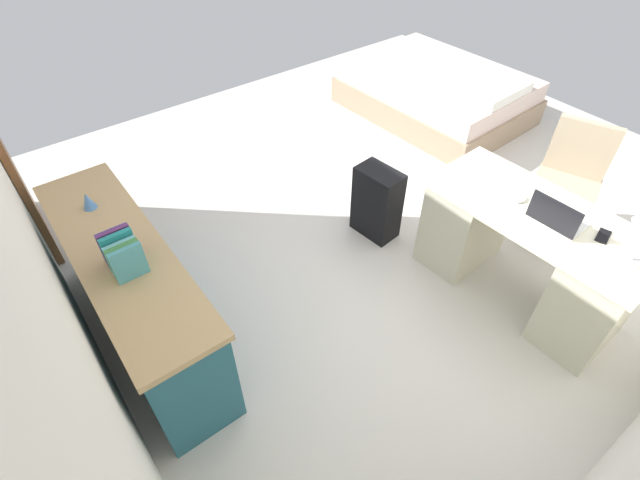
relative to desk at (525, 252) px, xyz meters
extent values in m
plane|color=beige|center=(1.08, 0.11, -0.39)|extent=(6.06, 6.06, 0.00)
cube|color=white|center=(1.08, 2.64, 0.99)|extent=(4.37, 0.10, 2.77)
cube|color=beige|center=(0.00, 0.00, 0.34)|extent=(1.47, 0.73, 0.04)
cube|color=beige|center=(-0.49, -0.02, -0.03)|extent=(0.43, 0.61, 0.71)
cube|color=beige|center=(0.49, 0.02, -0.03)|extent=(0.43, 0.61, 0.71)
cylinder|color=black|center=(0.20, -0.74, -0.37)|extent=(0.52, 0.52, 0.04)
cylinder|color=black|center=(0.20, -0.74, -0.18)|extent=(0.06, 0.06, 0.42)
cube|color=tan|center=(0.20, -0.74, 0.07)|extent=(0.59, 0.59, 0.08)
cube|color=tan|center=(0.27, -0.93, 0.33)|extent=(0.43, 0.21, 0.44)
cube|color=#235B6B|center=(1.23, 2.26, -0.01)|extent=(1.76, 0.44, 0.76)
cube|color=tan|center=(1.23, 2.26, 0.39)|extent=(1.80, 0.48, 0.04)
cube|color=#1E4E5B|center=(0.83, 2.03, -0.18)|extent=(0.67, 0.01, 0.26)
cube|color=#1E4E5B|center=(1.63, 2.03, -0.18)|extent=(0.67, 0.01, 0.26)
cube|color=gray|center=(2.20, -1.52, -0.25)|extent=(1.97, 1.49, 0.28)
cube|color=beige|center=(2.20, -1.52, -0.01)|extent=(1.90, 1.43, 0.20)
cube|color=white|center=(1.53, -1.55, 0.14)|extent=(0.51, 0.70, 0.10)
cube|color=black|center=(1.09, 0.36, -0.09)|extent=(0.38, 0.26, 0.60)
cube|color=silver|center=(-0.10, 0.00, 0.36)|extent=(0.32, 0.23, 0.02)
cube|color=black|center=(-0.11, 0.10, 0.47)|extent=(0.31, 0.03, 0.19)
ellipsoid|color=white|center=(0.16, 0.01, 0.37)|extent=(0.06, 0.10, 0.03)
cube|color=black|center=(-0.35, -0.09, 0.36)|extent=(0.10, 0.15, 0.01)
cylinder|color=silver|center=(-0.55, -0.03, 0.36)|extent=(0.11, 0.11, 0.01)
cube|color=teal|center=(0.97, 2.26, 0.51)|extent=(0.03, 0.17, 0.21)
cube|color=#397A3F|center=(1.01, 2.26, 0.51)|extent=(0.04, 0.17, 0.20)
cube|color=#68B3BB|center=(1.05, 2.26, 0.50)|extent=(0.03, 0.17, 0.19)
cube|color=teal|center=(1.09, 2.26, 0.52)|extent=(0.03, 0.17, 0.22)
cube|color=#552C63|center=(1.13, 2.26, 0.52)|extent=(0.03, 0.17, 0.22)
cube|color=#3B3884|center=(1.17, 2.26, 0.50)|extent=(0.02, 0.17, 0.19)
cone|color=#4C7FBF|center=(1.69, 2.26, 0.46)|extent=(0.08, 0.08, 0.11)
camera|label=1|loc=(-0.96, 2.49, 2.28)|focal=26.49mm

